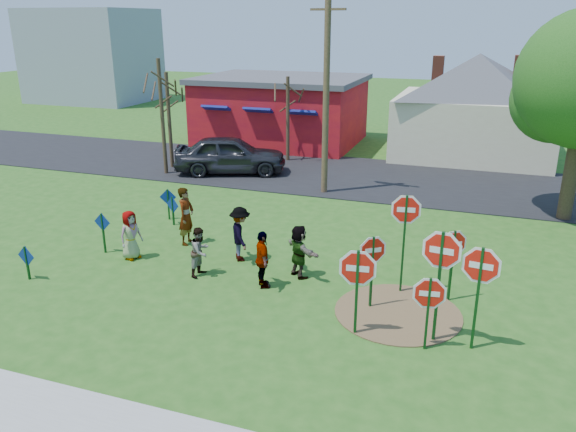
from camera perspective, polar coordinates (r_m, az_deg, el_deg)
name	(u,v)px	position (r m, az deg, el deg)	size (l,w,h in m)	color
ground	(250,272)	(16.64, -3.92, -5.74)	(120.00, 120.00, 0.00)	#235518
sidewalk	(93,431)	(11.35, -19.17, -19.93)	(22.00, 1.80, 0.08)	#9E9E99
road	(344,175)	(26.96, 5.68, 4.12)	(120.00, 7.50, 0.04)	black
dirt_patch	(398,313)	(14.69, 11.09, -9.60)	(3.20, 3.20, 0.03)	brown
red_building	(281,109)	(34.22, -0.67, 10.77)	(9.40, 7.69, 3.90)	maroon
cream_house	(475,102)	(32.09, 18.50, 10.97)	(9.40, 9.40, 6.50)	beige
distant_building	(93,56)	(55.57, -19.24, 15.13)	(10.00, 8.00, 8.00)	#8C939E
stop_sign_a	(357,274)	(12.98, 7.07, -5.92)	(1.18, 0.17, 2.28)	#113E17
stop_sign_b	(405,219)	(14.98, 11.84, -0.30)	(1.06, 0.19, 2.90)	#113E17
stop_sign_c	(441,262)	(12.86, 15.25, -4.51)	(1.18, 0.16, 2.85)	#113E17
stop_sign_d	(453,249)	(15.05, 16.44, -3.22)	(0.83, 0.56, 2.09)	#113E17
stop_sign_e	(429,299)	(12.79, 14.13, -8.14)	(0.99, 0.18, 1.89)	#113E17
stop_sign_f	(480,273)	(12.86, 18.95, -5.54)	(1.13, 0.15, 2.61)	#113E17
stop_sign_g	(373,256)	(14.26, 8.58, -4.06)	(0.81, 0.57, 2.08)	#113E17
blue_diamond_a	(27,259)	(17.57, -25.03, -4.01)	(0.62, 0.08, 1.03)	#113E17
blue_diamond_b	(103,228)	(18.61, -18.30, -1.17)	(0.60, 0.06, 1.33)	#113E17
blue_diamond_c	(173,208)	(20.57, -11.63, 0.83)	(0.60, 0.23, 1.08)	#113E17
blue_diamond_d	(168,201)	(21.16, -12.08, 1.53)	(0.61, 0.19, 1.18)	#113E17
person_a	(131,235)	(17.94, -15.71, -1.86)	(0.76, 0.49, 1.55)	navy
person_b	(186,216)	(18.65, -10.31, 0.00)	(0.70, 0.46, 1.93)	teal
person_c	(200,252)	(16.36, -8.90, -3.58)	(0.71, 0.55, 1.46)	brown
person_d	(240,234)	(17.18, -4.87, -1.84)	(1.10, 0.63, 1.71)	#313035
person_e	(262,260)	(15.42, -2.61, -4.46)	(0.96, 0.40, 1.64)	#412C51
person_f	(299,251)	(16.05, 1.14, -3.60)	(1.45, 0.46, 1.57)	#225430
suv	(230,154)	(27.19, -5.88, 6.24)	(2.12, 5.27, 1.80)	#29292E
utility_pole	(326,87)	(23.35, 3.91, 12.91)	(2.06, 0.41, 8.46)	#4C3823
bare_tree_west	(168,107)	(28.41, -12.06, 10.79)	(1.80, 1.80, 4.69)	#382819
bare_tree_east	(288,107)	(29.28, -0.02, 11.01)	(1.80, 1.80, 4.35)	#382819
bare_tree_mid	(161,101)	(27.17, -12.77, 11.35)	(1.80, 1.80, 5.40)	#382819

